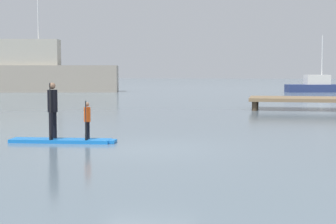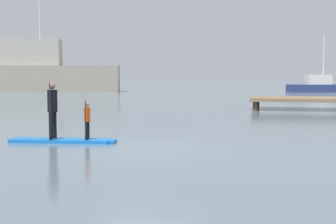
% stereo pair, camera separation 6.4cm
% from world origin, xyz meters
% --- Properties ---
extents(ground_plane, '(240.00, 240.00, 0.00)m').
position_xyz_m(ground_plane, '(0.00, 0.00, 0.00)').
color(ground_plane, slate).
extents(paddleboard_near, '(3.15, 0.92, 0.10)m').
position_xyz_m(paddleboard_near, '(-2.72, 0.92, 0.05)').
color(paddleboard_near, blue).
rests_on(paddleboard_near, ground).
extents(paddler_adult, '(0.32, 0.52, 1.65)m').
position_xyz_m(paddler_adult, '(-3.01, 0.88, 1.05)').
color(paddler_adult, black).
rests_on(paddler_adult, paddleboard_near).
extents(paddler_child_solo, '(0.21, 0.39, 1.13)m').
position_xyz_m(paddler_child_solo, '(-1.99, 0.98, 0.71)').
color(paddler_child_solo, black).
rests_on(paddler_child_solo, paddleboard_near).
extents(fishing_boat_white_large, '(15.82, 7.01, 10.69)m').
position_xyz_m(fishing_boat_white_large, '(-19.38, 34.44, 1.83)').
color(fishing_boat_white_large, '#9E9384').
rests_on(fishing_boat_white_large, ground).
extents(motor_boat_small_navy, '(5.88, 3.07, 5.41)m').
position_xyz_m(motor_boat_small_navy, '(7.32, 39.02, 0.63)').
color(motor_boat_small_navy, navy).
rests_on(motor_boat_small_navy, ground).
extents(floating_dock, '(8.26, 2.97, 0.65)m').
position_xyz_m(floating_dock, '(6.18, 15.59, 0.55)').
color(floating_dock, '#846B4C').
rests_on(floating_dock, ground).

